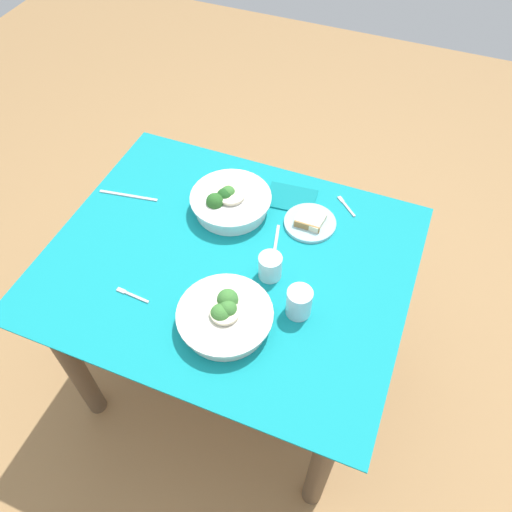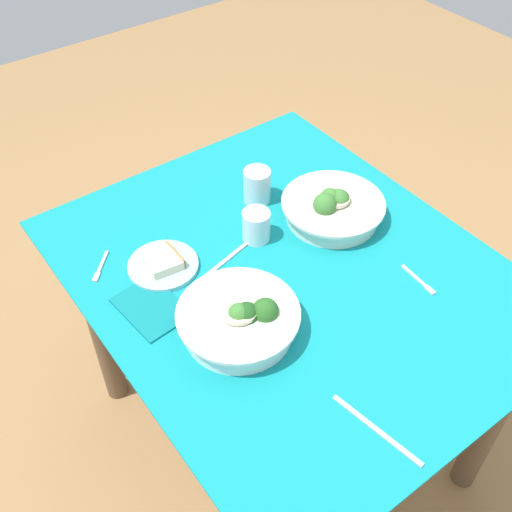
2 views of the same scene
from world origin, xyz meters
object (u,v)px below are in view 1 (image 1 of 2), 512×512
Objects in this scene: broccoli_bowl_near at (225,316)px; fork_by_far_bowl at (346,205)px; broccoli_bowl_far at (230,202)px; water_glass_side at (270,267)px; water_glass_center at (299,302)px; table_knife_left at (275,249)px; napkin_folded_upper at (291,198)px; table_knife_right at (128,196)px; fork_by_near_bowl at (131,295)px; bread_side_plate at (310,222)px.

broccoli_bowl_near reaches higher than fork_by_far_bowl.
broccoli_bowl_far is 0.30m from water_glass_side.
water_glass_center is 0.47× the size of table_knife_left.
napkin_folded_upper is (-0.19, -0.04, 0.00)m from fork_by_far_bowl.
table_knife_left is at bearing -12.84° from table_knife_right.
water_glass_center is at bearing -157.09° from table_knife_left.
water_glass_center is 0.86× the size of fork_by_near_bowl.
water_glass_center is 0.74m from table_knife_right.
fork_by_near_bowl is 0.63m from napkin_folded_upper.
table_knife_left is 0.23m from napkin_folded_upper.
water_glass_center reaches higher than fork_by_near_bowl.
water_glass_center is at bearing -37.20° from water_glass_side.
broccoli_bowl_near reaches higher than broccoli_bowl_far.
bread_side_plate reaches higher than fork_by_far_bowl.
broccoli_bowl_far is 0.44m from broccoli_bowl_near.
broccoli_bowl_far reaches higher than fork_by_near_bowl.
broccoli_bowl_far is at bearing 138.93° from water_glass_center.
bread_side_plate is at bearing -126.97° from fork_by_near_bowl.
broccoli_bowl_far is 1.57× the size of bread_side_plate.
water_glass_side is at bearing -101.24° from bread_side_plate.
water_glass_center is 0.45× the size of table_knife_right.
napkin_folded_upper is (0.31, 0.56, 0.00)m from fork_by_near_bowl.
water_glass_center is at bearing -27.27° from table_knife_right.
fork_by_far_bowl is (0.14, 0.37, -0.04)m from water_glass_side.
broccoli_bowl_near is at bearing -147.81° from water_glass_center.
broccoli_bowl_near reaches higher than bread_side_plate.
fork_by_far_bowl is 0.49× the size of napkin_folded_upper.
broccoli_bowl_near reaches higher than fork_by_near_bowl.
fork_by_far_bowl is (0.09, 0.13, -0.01)m from bread_side_plate.
bread_side_plate is at bearing 7.74° from broccoli_bowl_far.
fork_by_far_bowl is at bearing 24.42° from broccoli_bowl_far.
napkin_folded_upper reaches higher than table_knife_left.
water_glass_center is (0.34, -0.30, 0.01)m from broccoli_bowl_far.
fork_by_near_bowl and table_knife_right have the same top height.
fork_by_near_bowl is 0.52× the size of table_knife_right.
broccoli_bowl_far is 0.36m from table_knife_right.
water_glass_side is at bearing 113.10° from fork_by_far_bowl.
napkin_folded_upper is at bearing 111.87° from water_glass_center.
broccoli_bowl_near reaches higher than water_glass_side.
water_glass_side is at bearing 142.80° from water_glass_center.
fork_by_far_bowl and table_knife_right have the same top height.
table_knife_left is at bearing 83.38° from broccoli_bowl_near.
napkin_folded_upper reaches higher than table_knife_right.
water_glass_center is at bearing -68.13° from napkin_folded_upper.
broccoli_bowl_far is 1.61× the size of napkin_folded_upper.
fork_by_near_bowl is (-0.49, -0.59, 0.00)m from fork_by_far_bowl.
table_knife_left is (-0.16, -0.27, -0.00)m from fork_by_far_bowl.
broccoli_bowl_far is 3.28× the size of fork_by_far_bowl.
fork_by_far_bowl is 0.40× the size of table_knife_left.
water_glass_center is (0.07, -0.34, 0.04)m from bread_side_plate.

